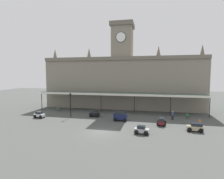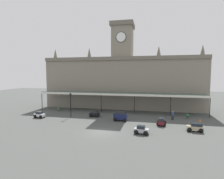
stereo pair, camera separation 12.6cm
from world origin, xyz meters
name	(u,v)px [view 1 (the left image)]	position (x,y,z in m)	size (l,w,h in m)	color
ground_plane	(101,132)	(0.00, 0.00, 0.00)	(140.00, 140.00, 0.00)	#464946
station_building	(122,80)	(0.00, 19.68, 6.98)	(38.54, 6.37, 20.81)	gray
entrance_canopy	(118,93)	(0.00, 14.28, 4.19)	(36.71, 3.26, 4.34)	#38564C
car_maroon_estate	(161,122)	(8.81, 5.67, 0.56)	(1.70, 2.33, 1.27)	maroon
car_beige_estate	(195,128)	(13.48, 3.33, 0.56)	(2.30, 1.63, 1.27)	tan
car_white_sedan	(39,115)	(-14.08, 5.82, 0.50)	(2.14, 1.68, 1.19)	silver
car_silver_sedan	(142,130)	(5.78, 0.56, 0.50)	(2.15, 1.69, 1.19)	#B2B5BA
car_black_sedan	(95,114)	(-3.84, 8.88, 0.50)	(2.14, 1.68, 1.19)	black
car_navy_van	(120,116)	(1.67, 6.89, 0.81)	(2.43, 1.64, 1.77)	#19214C
pedestrian_crossing_forecourt	(173,115)	(11.05, 9.66, 0.91)	(0.37, 0.34, 1.67)	black
victorian_lamppost	(71,102)	(-8.31, 7.55, 3.01)	(0.30, 0.30, 4.84)	black
traffic_cone	(200,120)	(15.64, 9.32, 0.28)	(0.40, 0.40, 0.57)	orange
planter_forecourt_centre	(188,116)	(13.90, 10.97, 0.49)	(0.60, 0.60, 0.96)	#47423D
planter_near_kerb	(58,109)	(-13.54, 12.04, 0.49)	(0.60, 0.60, 0.96)	#47423D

